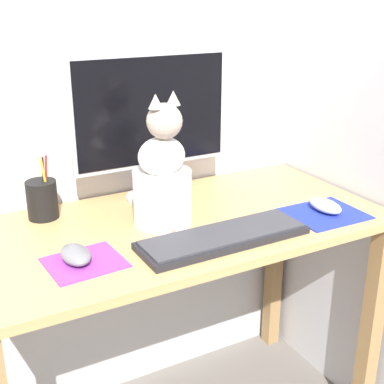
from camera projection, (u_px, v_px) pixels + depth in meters
The scene contains 11 objects.
wall_back at pixel (126, 30), 1.59m from camera, with size 7.00×0.04×2.50m.
wall_side_right at pixel (360, 30), 1.60m from camera, with size 0.04×7.00×2.50m.
desk at pixel (177, 261), 1.54m from camera, with size 1.19×0.58×0.75m.
monitor at pixel (152, 120), 1.58m from camera, with size 0.49×0.17×0.45m.
keyboard at pixel (223, 237), 1.38m from camera, with size 0.46×0.15×0.02m.
mousepad_left at pixel (85, 263), 1.27m from camera, with size 0.19×0.17×0.00m.
mousepad_right at pixel (325, 214), 1.55m from camera, with size 0.22×0.19×0.00m.
computer_mouse_left at pixel (76, 254), 1.27m from camera, with size 0.07×0.11×0.04m.
computer_mouse_right at pixel (325, 206), 1.56m from camera, with size 0.06×0.11×0.03m.
cat at pixel (163, 177), 1.44m from camera, with size 0.21×0.26×0.37m.
pen_cup at pixel (42, 199), 1.51m from camera, with size 0.09×0.09×0.18m.
Camera 1 is at (-0.62, -1.23, 1.36)m, focal length 50.00 mm.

